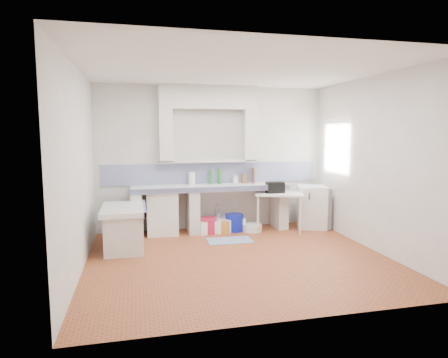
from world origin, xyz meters
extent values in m
plane|color=#A14D27|center=(0.00, 0.00, 0.00)|extent=(4.50, 4.50, 0.00)
plane|color=silver|center=(0.00, 0.00, 2.80)|extent=(4.50, 4.50, 0.00)
plane|color=silver|center=(0.00, 2.00, 1.40)|extent=(4.50, 0.00, 4.50)
plane|color=silver|center=(0.00, -2.00, 1.40)|extent=(4.50, 0.00, 4.50)
plane|color=silver|center=(-2.25, 0.00, 1.40)|extent=(0.00, 4.50, 4.50)
plane|color=silver|center=(2.25, 0.00, 1.40)|extent=(0.00, 4.50, 4.50)
cube|color=silver|center=(-0.10, 1.88, 2.58)|extent=(1.90, 0.25, 0.45)
cube|color=#342110|center=(2.42, 1.20, 1.60)|extent=(0.35, 0.86, 1.06)
cube|color=white|center=(2.28, 1.20, 1.98)|extent=(0.01, 0.84, 0.24)
cube|color=white|center=(-0.10, 1.70, 0.86)|extent=(3.00, 0.60, 0.08)
cube|color=navy|center=(-0.10, 1.42, 0.86)|extent=(3.00, 0.04, 0.10)
cube|color=silver|center=(-1.50, 1.70, 0.41)|extent=(0.20, 0.55, 0.82)
cube|color=silver|center=(-0.45, 1.70, 0.41)|extent=(0.20, 0.55, 0.82)
cube|color=silver|center=(1.30, 1.70, 0.41)|extent=(0.20, 0.55, 0.82)
cube|color=white|center=(-1.70, 0.90, 0.66)|extent=(0.70, 1.10, 0.08)
cube|color=silver|center=(-1.70, 0.90, 0.31)|extent=(0.60, 1.00, 0.62)
cube|color=navy|center=(-1.37, 0.90, 0.66)|extent=(0.04, 1.10, 0.10)
cube|color=navy|center=(0.00, 1.99, 1.10)|extent=(4.27, 0.03, 0.40)
cube|color=white|center=(-1.02, 1.72, 0.40)|extent=(0.60, 0.58, 0.81)
cube|color=white|center=(0.07, 1.69, 0.11)|extent=(0.97, 0.62, 0.22)
cube|color=white|center=(1.19, 1.42, 0.37)|extent=(1.01, 0.78, 0.04)
cube|color=white|center=(1.93, 1.53, 0.42)|extent=(0.69, 0.69, 0.85)
cylinder|color=#C21B3D|center=(-0.17, 1.56, 0.15)|extent=(0.33, 0.33, 0.30)
cylinder|color=orange|center=(0.12, 1.56, 0.12)|extent=(0.34, 0.34, 0.25)
cylinder|color=#0E1BAA|center=(0.35, 1.62, 0.17)|extent=(0.38, 0.38, 0.33)
cylinder|color=white|center=(0.68, 1.50, 0.07)|extent=(0.45, 0.45, 0.14)
cylinder|color=silver|center=(0.08, 1.85, 0.16)|extent=(0.09, 0.09, 0.32)
cylinder|color=silver|center=(0.29, 1.82, 0.14)|extent=(0.09, 0.09, 0.29)
cube|color=black|center=(1.12, 1.46, 0.85)|extent=(0.34, 0.20, 0.21)
cylinder|color=#246A25|center=(-0.08, 1.85, 1.04)|extent=(0.07, 0.07, 0.28)
cylinder|color=#246A25|center=(0.10, 1.85, 1.05)|extent=(0.07, 0.07, 0.31)
cube|color=brown|center=(0.61, 1.85, 0.99)|extent=(0.10, 0.08, 0.19)
cube|color=brown|center=(0.80, 1.85, 1.05)|extent=(0.04, 0.22, 0.30)
cylinder|color=white|center=(-0.44, 1.85, 1.02)|extent=(0.14, 0.14, 0.25)
imported|color=white|center=(0.42, 1.83, 1.00)|extent=(0.10, 0.10, 0.20)
cube|color=#2D4A8E|center=(0.09, 0.95, 0.01)|extent=(0.79, 0.46, 0.01)
camera|label=1|loc=(-1.48, -5.44, 1.90)|focal=30.73mm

